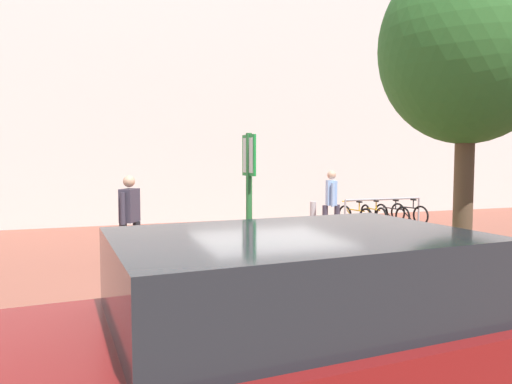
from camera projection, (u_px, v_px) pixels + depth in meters
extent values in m
plane|color=brown|center=(269.00, 272.00, 8.53)|extent=(60.00, 60.00, 0.00)
cube|color=silver|center=(186.00, 66.00, 15.36)|extent=(28.00, 1.20, 10.00)
cube|color=#336028|center=(258.00, 309.00, 6.19)|extent=(7.00, 1.10, 0.16)
cylinder|color=brown|center=(463.00, 207.00, 7.10)|extent=(0.28, 0.28, 2.63)
ellipsoid|color=#2D6628|center=(468.00, 47.00, 6.93)|extent=(2.57, 2.57, 2.82)
cylinder|color=#2D7238|center=(249.00, 226.00, 6.07)|extent=(0.08, 0.08, 2.36)
cube|color=#198C33|center=(249.00, 155.00, 6.00)|extent=(0.07, 0.36, 0.52)
cube|color=white|center=(249.00, 155.00, 6.00)|extent=(0.07, 0.30, 0.44)
torus|color=black|center=(218.00, 293.00, 6.02)|extent=(0.65, 0.25, 0.66)
torus|color=black|center=(281.00, 281.00, 6.62)|extent=(0.65, 0.25, 0.66)
cylinder|color=red|center=(251.00, 271.00, 6.31)|extent=(0.81, 0.28, 0.04)
cylinder|color=red|center=(257.00, 288.00, 6.38)|extent=(0.59, 0.21, 0.44)
cylinder|color=red|center=(239.00, 264.00, 6.19)|extent=(0.04, 0.04, 0.28)
cube|color=black|center=(239.00, 251.00, 6.18)|extent=(0.21, 0.13, 0.05)
cylinder|color=red|center=(274.00, 248.00, 6.51)|extent=(0.16, 0.41, 0.04)
cylinder|color=#99999E|center=(345.00, 214.00, 13.89)|extent=(0.06, 0.06, 0.80)
cylinder|color=#99999E|center=(419.00, 211.00, 14.76)|extent=(0.06, 0.06, 0.80)
cylinder|color=#99999E|center=(383.00, 199.00, 14.30)|extent=(2.60, 0.08, 0.06)
torus|color=black|center=(366.00, 219.00, 13.57)|extent=(0.16, 0.61, 0.61)
torus|color=black|center=(345.00, 215.00, 14.39)|extent=(0.16, 0.61, 0.61)
cylinder|color=gold|center=(355.00, 210.00, 13.97)|extent=(0.16, 0.76, 0.03)
cylinder|color=gold|center=(353.00, 218.00, 14.06)|extent=(0.13, 0.55, 0.40)
cylinder|color=gold|center=(359.00, 207.00, 13.81)|extent=(0.03, 0.03, 0.26)
cube|color=black|center=(359.00, 202.00, 13.80)|extent=(0.10, 0.19, 0.05)
cylinder|color=gold|center=(348.00, 201.00, 14.26)|extent=(0.39, 0.10, 0.04)
torus|color=black|center=(381.00, 218.00, 13.80)|extent=(0.09, 0.61, 0.61)
torus|color=black|center=(365.00, 214.00, 14.71)|extent=(0.09, 0.61, 0.61)
cylinder|color=gold|center=(373.00, 209.00, 14.24)|extent=(0.08, 0.77, 0.03)
cylinder|color=gold|center=(371.00, 216.00, 14.35)|extent=(0.07, 0.56, 0.40)
cylinder|color=gold|center=(376.00, 206.00, 14.07)|extent=(0.03, 0.03, 0.26)
cube|color=black|center=(376.00, 201.00, 14.06)|extent=(0.09, 0.19, 0.05)
cylinder|color=gold|center=(367.00, 200.00, 14.57)|extent=(0.39, 0.06, 0.04)
torus|color=black|center=(403.00, 217.00, 14.04)|extent=(0.13, 0.61, 0.61)
torus|color=black|center=(381.00, 213.00, 14.88)|extent=(0.13, 0.61, 0.61)
cylinder|color=black|center=(392.00, 208.00, 14.45)|extent=(0.12, 0.77, 0.03)
cylinder|color=black|center=(389.00, 216.00, 14.55)|extent=(0.10, 0.56, 0.40)
cylinder|color=black|center=(396.00, 205.00, 14.29)|extent=(0.03, 0.03, 0.26)
cube|color=black|center=(396.00, 200.00, 14.28)|extent=(0.09, 0.19, 0.05)
cylinder|color=black|center=(384.00, 200.00, 14.75)|extent=(0.39, 0.08, 0.04)
torus|color=black|center=(421.00, 216.00, 14.29)|extent=(0.15, 0.61, 0.61)
torus|color=black|center=(398.00, 212.00, 15.11)|extent=(0.15, 0.61, 0.61)
cylinder|color=black|center=(409.00, 208.00, 14.68)|extent=(0.15, 0.77, 0.03)
cylinder|color=black|center=(407.00, 215.00, 14.78)|extent=(0.12, 0.56, 0.40)
cylinder|color=black|center=(413.00, 204.00, 14.53)|extent=(0.03, 0.03, 0.26)
cube|color=black|center=(413.00, 200.00, 14.52)|extent=(0.10, 0.19, 0.05)
cylinder|color=black|center=(401.00, 199.00, 14.98)|extent=(0.39, 0.09, 0.04)
cylinder|color=#ADADB2|center=(313.00, 219.00, 12.45)|extent=(0.16, 0.16, 0.90)
cylinder|color=black|center=(137.00, 244.00, 8.96)|extent=(0.14, 0.14, 0.85)
cylinder|color=black|center=(123.00, 245.00, 8.83)|extent=(0.14, 0.14, 0.85)
cube|color=#383342|center=(129.00, 205.00, 8.84)|extent=(0.41, 0.47, 0.62)
cylinder|color=#383342|center=(136.00, 206.00, 9.10)|extent=(0.09, 0.09, 0.59)
cylinder|color=#383342|center=(123.00, 209.00, 8.59)|extent=(0.09, 0.09, 0.59)
sphere|color=tan|center=(129.00, 181.00, 8.81)|extent=(0.22, 0.22, 0.22)
cylinder|color=#383342|center=(325.00, 222.00, 11.96)|extent=(0.14, 0.14, 0.85)
cylinder|color=#383342|center=(337.00, 221.00, 12.13)|extent=(0.14, 0.14, 0.85)
cube|color=#8CB2E5|center=(331.00, 193.00, 11.99)|extent=(0.36, 0.46, 0.62)
cylinder|color=#8CB2E5|center=(333.00, 195.00, 11.74)|extent=(0.09, 0.09, 0.59)
cylinder|color=#8CB2E5|center=(330.00, 193.00, 12.25)|extent=(0.09, 0.09, 0.59)
sphere|color=tan|center=(332.00, 175.00, 11.96)|extent=(0.22, 0.22, 0.22)
cube|color=maroon|center=(320.00, 363.00, 3.36)|extent=(4.41, 2.08, 0.76)
cube|color=#1E2328|center=(295.00, 274.00, 3.24)|extent=(2.51, 1.74, 0.56)
cylinder|color=black|center=(400.00, 330.00, 4.78)|extent=(0.65, 0.26, 0.64)
cylinder|color=black|center=(94.00, 383.00, 3.65)|extent=(0.65, 0.26, 0.64)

